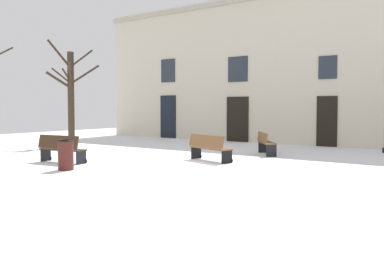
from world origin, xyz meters
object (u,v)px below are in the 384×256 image
at_px(tree_right_of_center, 70,93).
at_px(bench_by_litter_bin, 209,148).
at_px(bench_far_corner, 61,149).
at_px(litter_bin, 66,155).
at_px(bench_back_to_back_left, 266,143).

xyz_separation_m(tree_right_of_center, bench_by_litter_bin, (8.49, -0.87, -2.07)).
relative_size(bench_by_litter_bin, bench_far_corner, 1.02).
relative_size(litter_bin, bench_back_to_back_left, 0.58).
distance_m(litter_bin, bench_back_to_back_left, 7.71).
distance_m(bench_far_corner, bench_back_to_back_left, 7.63).
xyz_separation_m(tree_right_of_center, bench_far_corner, (4.68, -4.09, -2.06)).
height_order(litter_bin, bench_far_corner, bench_far_corner).
height_order(tree_right_of_center, bench_by_litter_bin, tree_right_of_center).
xyz_separation_m(tree_right_of_center, bench_back_to_back_left, (9.27, 2.01, -2.06)).
relative_size(tree_right_of_center, bench_back_to_back_left, 3.38).
xyz_separation_m(bench_by_litter_bin, bench_far_corner, (-3.81, -3.23, 0.01)).
xyz_separation_m(litter_bin, bench_by_litter_bin, (2.36, 4.17, 0.01)).
relative_size(bench_by_litter_bin, bench_back_to_back_left, 1.20).
bearing_deg(litter_bin, bench_back_to_back_left, 65.92).
bearing_deg(bench_by_litter_bin, litter_bin, 77.50).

